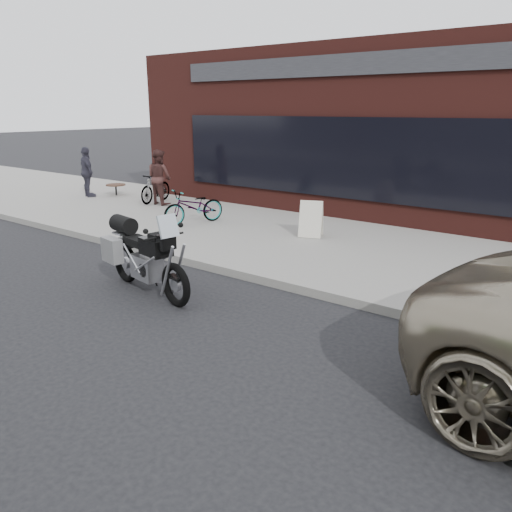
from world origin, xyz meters
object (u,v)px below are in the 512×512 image
Objects in this scene: bicycle_front at (194,207)px; bicycle_rear at (156,188)px; sandwich_sign at (311,218)px; cafe_patron_left at (159,177)px; cafe_table at (116,185)px; cafe_patron_right at (87,172)px; motorcycle at (142,256)px.

bicycle_front is 3.32m from bicycle_rear.
cafe_patron_left is (-5.59, 0.67, 0.40)m from sandwich_sign.
sandwich_sign is at bearing -6.39° from cafe_table.
bicycle_rear is at bearing 170.86° from bicycle_front.
cafe_patron_right is at bearing 12.62° from cafe_patron_left.
motorcycle is 9.03m from cafe_patron_right.
sandwich_sign is at bearing -162.63° from cafe_patron_right.
cafe_patron_left is (2.37, -0.23, 0.47)m from cafe_table.
cafe_patron_right is (-7.82, 4.51, 0.34)m from motorcycle.
bicycle_front is 1.11× the size of bicycle_rear.
bicycle_rear is at bearing -2.43° from cafe_table.
bicycle_front reaches higher than sandwich_sign.
motorcycle is 9.02m from cafe_table.
bicycle_front is at bearing -170.05° from cafe_patron_right.
bicycle_front is at bearing 171.38° from sandwich_sign.
motorcycle is at bearing -119.00° from sandwich_sign.
cafe_patron_left is (-2.64, 1.32, 0.38)m from bicycle_front.
cafe_table is at bearing -2.59° from cafe_patron_left.
cafe_patron_left reaches higher than motorcycle.
cafe_table is (-7.95, 0.89, -0.07)m from sandwich_sign.
cafe_patron_right is at bearing 160.52° from motorcycle.
sandwich_sign is 0.50× the size of cafe_patron_right.
cafe_patron_left reaches higher than cafe_table.
motorcycle is 4.36m from bicycle_front.
motorcycle is 1.50× the size of bicycle_rear.
cafe_table is 0.40× the size of cafe_patron_right.
bicycle_front is at bearing -17.14° from cafe_table.
cafe_patron_right reaches higher than bicycle_front.
motorcycle is at bearing 168.62° from cafe_patron_right.
motorcycle is 2.76× the size of sandwich_sign.
sandwich_sign is (0.60, 4.33, -0.06)m from motorcycle.
sandwich_sign is 8.00m from cafe_table.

